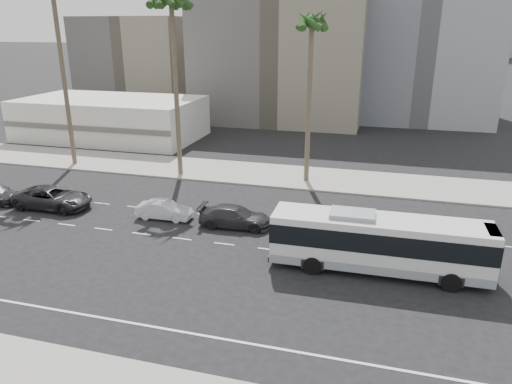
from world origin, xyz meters
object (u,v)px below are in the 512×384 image
(car_a, at_px, (235,217))
(palm_mid, at_px, (171,4))
(city_bus, at_px, (379,242))
(palm_near, at_px, (312,26))
(car_b, at_px, (164,210))
(car_c, at_px, (53,198))

(car_a, relative_size, palm_mid, 0.30)
(city_bus, bearing_deg, palm_mid, 141.74)
(car_a, distance_m, palm_near, 17.54)
(city_bus, height_order, palm_mid, palm_mid)
(car_b, relative_size, car_c, 0.68)
(car_a, bearing_deg, city_bus, -115.25)
(car_b, relative_size, palm_mid, 0.24)
(palm_mid, bearing_deg, city_bus, -37.44)
(car_a, height_order, palm_near, palm_near)
(city_bus, height_order, car_c, city_bus)
(car_c, bearing_deg, car_a, -89.43)
(car_c, height_order, palm_mid, palm_mid)
(car_b, bearing_deg, palm_near, -38.59)
(car_b, height_order, palm_near, palm_near)
(car_c, relative_size, palm_near, 0.41)
(car_b, relative_size, palm_near, 0.28)
(city_bus, bearing_deg, car_a, 157.30)
(city_bus, height_order, palm_near, palm_near)
(car_a, xyz_separation_m, palm_near, (3.14, 11.56, 12.81))
(palm_near, bearing_deg, car_b, -126.74)
(city_bus, distance_m, palm_mid, 27.24)
(city_bus, xyz_separation_m, car_c, (-24.84, 3.69, -1.01))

